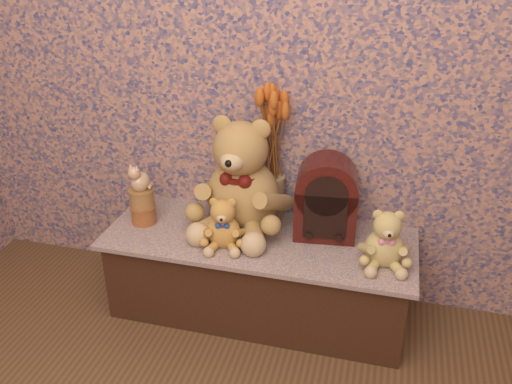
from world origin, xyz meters
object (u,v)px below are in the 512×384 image
at_px(teddy_large, 243,168).
at_px(cathedral_radio, 326,197).
at_px(teddy_medium, 223,220).
at_px(biscuit_tin_lower, 144,214).
at_px(ceramic_vase, 272,196).
at_px(teddy_small, 386,235).
at_px(cat_figurine, 140,176).

relative_size(teddy_large, cathedral_radio, 1.51).
bearing_deg(cathedral_radio, teddy_medium, -160.67).
bearing_deg(biscuit_tin_lower, ceramic_vase, 20.96).
height_order(teddy_large, biscuit_tin_lower, teddy_large).
height_order(teddy_medium, biscuit_tin_lower, teddy_medium).
bearing_deg(ceramic_vase, teddy_medium, -114.73).
height_order(cathedral_radio, biscuit_tin_lower, cathedral_radio).
height_order(teddy_medium, ceramic_vase, teddy_medium).
relative_size(teddy_small, biscuit_tin_lower, 2.30).
xyz_separation_m(teddy_small, cat_figurine, (-1.06, 0.06, 0.10)).
height_order(teddy_small, biscuit_tin_lower, teddy_small).
distance_m(cathedral_radio, biscuit_tin_lower, 0.82).
relative_size(teddy_small, cathedral_radio, 0.71).
bearing_deg(teddy_medium, biscuit_tin_lower, 155.89).
xyz_separation_m(teddy_medium, ceramic_vase, (0.14, 0.30, -0.02)).
xyz_separation_m(biscuit_tin_lower, cat_figurine, (0.00, 0.00, 0.19)).
height_order(ceramic_vase, cat_figurine, cat_figurine).
bearing_deg(biscuit_tin_lower, cat_figurine, 0.00).
bearing_deg(teddy_large, teddy_medium, -95.32).
distance_m(teddy_medium, teddy_small, 0.66).
bearing_deg(cathedral_radio, ceramic_vase, 151.98).
relative_size(teddy_small, cat_figurine, 1.92).
bearing_deg(ceramic_vase, teddy_small, -26.96).
height_order(biscuit_tin_lower, cat_figurine, cat_figurine).
xyz_separation_m(teddy_small, cathedral_radio, (-0.26, 0.16, 0.05)).
xyz_separation_m(ceramic_vase, biscuit_tin_lower, (-0.54, -0.21, -0.06)).
bearing_deg(teddy_large, biscuit_tin_lower, -162.83).
bearing_deg(teddy_medium, cathedral_radio, 13.98).
relative_size(teddy_medium, cat_figurine, 1.77).
xyz_separation_m(teddy_large, biscuit_tin_lower, (-0.44, -0.10, -0.23)).
bearing_deg(ceramic_vase, cat_figurine, -159.04).
distance_m(biscuit_tin_lower, cat_figurine, 0.19).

